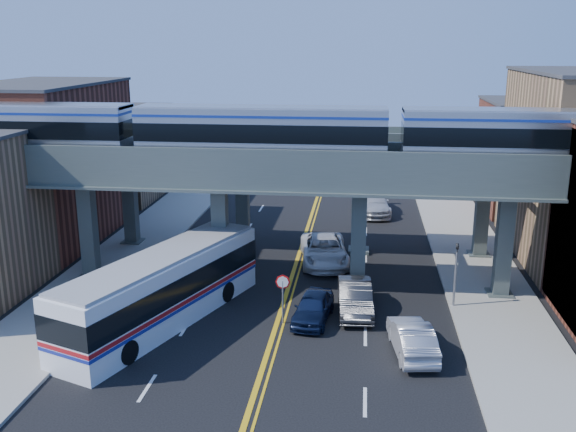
{
  "coord_description": "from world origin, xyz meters",
  "views": [
    {
      "loc": [
        4.13,
        -26.95,
        13.9
      ],
      "look_at": [
        0.14,
        6.59,
        4.71
      ],
      "focal_mm": 40.0,
      "sensor_mm": 36.0,
      "label": 1
    }
  ],
  "objects_px": {
    "car_lane_a": "(313,307)",
    "car_parked_curb": "(412,338)",
    "transit_train": "(262,132)",
    "traffic_signal": "(456,268)",
    "car_lane_b": "(355,298)",
    "car_lane_d": "(372,202)",
    "car_lane_c": "(324,250)",
    "stop_sign": "(283,291)",
    "transit_bus": "(163,289)"
  },
  "relations": [
    {
      "from": "transit_train",
      "to": "stop_sign",
      "type": "xyz_separation_m",
      "value": [
        1.8,
        -5.0,
        -7.33
      ]
    },
    {
      "from": "stop_sign",
      "to": "car_lane_a",
      "type": "height_order",
      "value": "stop_sign"
    },
    {
      "from": "stop_sign",
      "to": "car_lane_b",
      "type": "relative_size",
      "value": 0.53
    },
    {
      "from": "transit_train",
      "to": "stop_sign",
      "type": "distance_m",
      "value": 9.06
    },
    {
      "from": "transit_train",
      "to": "car_parked_curb",
      "type": "xyz_separation_m",
      "value": [
        8.11,
        -7.55,
        -8.33
      ]
    },
    {
      "from": "stop_sign",
      "to": "car_lane_b",
      "type": "bearing_deg",
      "value": 27.31
    },
    {
      "from": "car_lane_a",
      "to": "car_lane_d",
      "type": "height_order",
      "value": "car_lane_d"
    },
    {
      "from": "transit_train",
      "to": "car_lane_d",
      "type": "distance_m",
      "value": 20.43
    },
    {
      "from": "transit_train",
      "to": "car_lane_b",
      "type": "xyz_separation_m",
      "value": [
        5.43,
        -3.13,
        -8.28
      ]
    },
    {
      "from": "car_lane_c",
      "to": "traffic_signal",
      "type": "bearing_deg",
      "value": -48.97
    },
    {
      "from": "transit_bus",
      "to": "car_lane_b",
      "type": "distance_m",
      "value": 10.04
    },
    {
      "from": "car_lane_c",
      "to": "car_parked_curb",
      "type": "distance_m",
      "value": 12.96
    },
    {
      "from": "transit_train",
      "to": "car_lane_a",
      "type": "xyz_separation_m",
      "value": [
        3.3,
        -4.49,
        -8.37
      ]
    },
    {
      "from": "car_parked_curb",
      "to": "car_lane_a",
      "type": "bearing_deg",
      "value": -40.37
    },
    {
      "from": "car_lane_b",
      "to": "car_lane_c",
      "type": "height_order",
      "value": "car_lane_c"
    },
    {
      "from": "car_lane_d",
      "to": "car_parked_curb",
      "type": "xyz_separation_m",
      "value": [
        1.61,
        -25.1,
        -0.15
      ]
    },
    {
      "from": "transit_train",
      "to": "car_parked_curb",
      "type": "bearing_deg",
      "value": -42.93
    },
    {
      "from": "transit_train",
      "to": "car_lane_a",
      "type": "relative_size",
      "value": 10.06
    },
    {
      "from": "stop_sign",
      "to": "car_lane_d",
      "type": "distance_m",
      "value": 23.05
    },
    {
      "from": "transit_bus",
      "to": "car_parked_curb",
      "type": "xyz_separation_m",
      "value": [
        12.37,
        -1.99,
        -1.02
      ]
    },
    {
      "from": "stop_sign",
      "to": "transit_bus",
      "type": "xyz_separation_m",
      "value": [
        -6.06,
        -0.55,
        0.02
      ]
    },
    {
      "from": "transit_train",
      "to": "car_lane_c",
      "type": "distance_m",
      "value": 9.93
    },
    {
      "from": "car_lane_c",
      "to": "transit_bus",
      "type": "bearing_deg",
      "value": -134.69
    },
    {
      "from": "traffic_signal",
      "to": "car_lane_c",
      "type": "height_order",
      "value": "traffic_signal"
    },
    {
      "from": "car_lane_b",
      "to": "car_lane_c",
      "type": "bearing_deg",
      "value": 101.57
    },
    {
      "from": "stop_sign",
      "to": "car_lane_c",
      "type": "bearing_deg",
      "value": 81.02
    },
    {
      "from": "transit_bus",
      "to": "traffic_signal",
      "type": "bearing_deg",
      "value": -55.83
    },
    {
      "from": "car_lane_c",
      "to": "car_lane_d",
      "type": "relative_size",
      "value": 0.99
    },
    {
      "from": "transit_train",
      "to": "car_lane_c",
      "type": "xyz_separation_m",
      "value": [
        3.3,
        4.49,
        -8.22
      ]
    },
    {
      "from": "car_lane_a",
      "to": "car_parked_curb",
      "type": "distance_m",
      "value": 5.7
    },
    {
      "from": "stop_sign",
      "to": "traffic_signal",
      "type": "bearing_deg",
      "value": 18.63
    },
    {
      "from": "traffic_signal",
      "to": "car_lane_a",
      "type": "distance_m",
      "value": 7.97
    },
    {
      "from": "transit_train",
      "to": "car_lane_b",
      "type": "relative_size",
      "value": 8.69
    },
    {
      "from": "car_lane_b",
      "to": "car_lane_d",
      "type": "distance_m",
      "value": 20.71
    },
    {
      "from": "car_lane_b",
      "to": "car_parked_curb",
      "type": "xyz_separation_m",
      "value": [
        2.68,
        -4.42,
        -0.05
      ]
    },
    {
      "from": "transit_train",
      "to": "transit_bus",
      "type": "height_order",
      "value": "transit_train"
    },
    {
      "from": "car_lane_a",
      "to": "car_lane_c",
      "type": "xyz_separation_m",
      "value": [
        -0.0,
        8.98,
        0.14
      ]
    },
    {
      "from": "transit_train",
      "to": "traffic_signal",
      "type": "relative_size",
      "value": 10.46
    },
    {
      "from": "car_lane_a",
      "to": "transit_bus",
      "type": "bearing_deg",
      "value": -165.0
    },
    {
      "from": "transit_train",
      "to": "car_lane_a",
      "type": "height_order",
      "value": "transit_train"
    },
    {
      "from": "car_lane_b",
      "to": "car_lane_c",
      "type": "xyz_separation_m",
      "value": [
        -2.13,
        7.62,
        0.06
      ]
    },
    {
      "from": "car_lane_a",
      "to": "car_lane_c",
      "type": "distance_m",
      "value": 8.98
    },
    {
      "from": "car_lane_a",
      "to": "car_lane_b",
      "type": "xyz_separation_m",
      "value": [
        2.13,
        1.37,
        0.09
      ]
    },
    {
      "from": "transit_train",
      "to": "car_parked_curb",
      "type": "distance_m",
      "value": 13.86
    },
    {
      "from": "car_lane_a",
      "to": "car_lane_c",
      "type": "height_order",
      "value": "car_lane_c"
    },
    {
      "from": "stop_sign",
      "to": "car_parked_curb",
      "type": "height_order",
      "value": "stop_sign"
    },
    {
      "from": "traffic_signal",
      "to": "car_lane_a",
      "type": "height_order",
      "value": "traffic_signal"
    },
    {
      "from": "traffic_signal",
      "to": "stop_sign",
      "type": "bearing_deg",
      "value": -161.37
    },
    {
      "from": "car_lane_d",
      "to": "transit_train",
      "type": "bearing_deg",
      "value": -116.61
    },
    {
      "from": "car_lane_a",
      "to": "car_parked_curb",
      "type": "bearing_deg",
      "value": -25.43
    }
  ]
}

